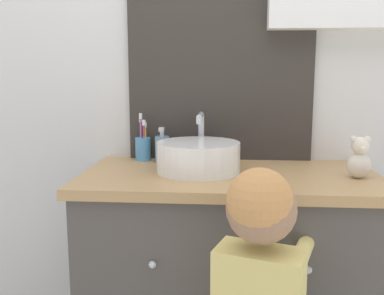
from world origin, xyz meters
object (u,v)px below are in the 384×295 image
sink_basin (199,156)px  toothbrush_holder (143,147)px  soap_dispenser (162,148)px  teddy_bear (359,158)px

sink_basin → toothbrush_holder: (-0.24, 0.20, -0.00)m
sink_basin → soap_dispenser: 0.23m
toothbrush_holder → soap_dispenser: (0.09, -0.03, 0.00)m
soap_dispenser → teddy_bear: (0.71, -0.22, 0.01)m
sink_basin → toothbrush_holder: bearing=141.1°
toothbrush_holder → soap_dispenser: size_ratio=1.36×
toothbrush_holder → teddy_bear: (0.80, -0.26, 0.01)m
sink_basin → teddy_bear: (0.55, -0.06, 0.01)m
sink_basin → toothbrush_holder: sink_basin is taller
sink_basin → teddy_bear: sink_basin is taller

